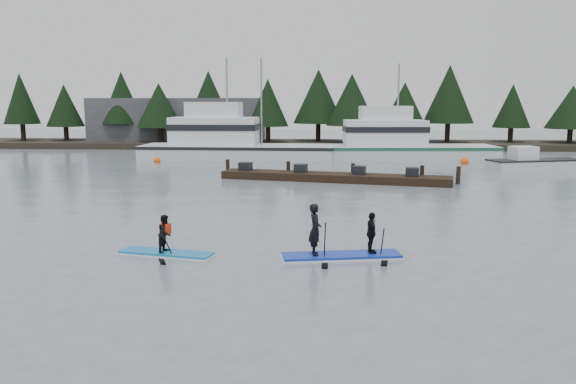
# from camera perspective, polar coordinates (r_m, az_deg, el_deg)

# --- Properties ---
(ground) EXTENTS (160.00, 160.00, 0.00)m
(ground) POSITION_cam_1_polar(r_m,az_deg,el_deg) (16.33, -1.26, -7.15)
(ground) COLOR slate
(ground) RESTS_ON ground
(far_shore) EXTENTS (70.00, 8.00, 0.60)m
(far_shore) POSITION_cam_1_polar(r_m,az_deg,el_deg) (57.80, 2.13, 4.86)
(far_shore) COLOR #2D281E
(far_shore) RESTS_ON ground
(treeline) EXTENTS (60.00, 4.00, 8.00)m
(treeline) POSITION_cam_1_polar(r_m,az_deg,el_deg) (57.82, 2.13, 4.56)
(treeline) COLOR black
(treeline) RESTS_ON ground
(waterfront_building) EXTENTS (18.00, 6.00, 5.00)m
(waterfront_building) POSITION_cam_1_polar(r_m,az_deg,el_deg) (61.59, -11.05, 7.01)
(waterfront_building) COLOR #4C4C51
(waterfront_building) RESTS_ON ground
(fishing_boat_large) EXTENTS (15.57, 4.70, 8.98)m
(fishing_boat_large) POSITION_cam_1_polar(r_m,az_deg,el_deg) (46.07, -5.77, 4.19)
(fishing_boat_large) COLOR silver
(fishing_boat_large) RESTS_ON ground
(fishing_boat_medium) EXTENTS (14.50, 4.94, 8.53)m
(fishing_boat_medium) POSITION_cam_1_polar(r_m,az_deg,el_deg) (46.35, 11.32, 4.02)
(fishing_boat_medium) COLOR silver
(fishing_boat_medium) RESTS_ON ground
(skiff) EXTENTS (6.65, 3.56, 0.74)m
(skiff) POSITION_cam_1_polar(r_m,az_deg,el_deg) (41.65, 23.80, 2.54)
(skiff) COLOR silver
(skiff) RESTS_ON ground
(floating_dock) EXTENTS (13.52, 4.73, 0.45)m
(floating_dock) POSITION_cam_1_polar(r_m,az_deg,el_deg) (32.97, 4.66, 1.50)
(floating_dock) COLOR black
(floating_dock) RESTS_ON ground
(buoy_c) EXTENTS (0.60, 0.60, 0.60)m
(buoy_c) POSITION_cam_1_polar(r_m,az_deg,el_deg) (44.41, 17.50, 2.78)
(buoy_c) COLOR #FF540C
(buoy_c) RESTS_ON ground
(buoy_a) EXTENTS (0.52, 0.52, 0.52)m
(buoy_a) POSITION_cam_1_polar(r_m,az_deg,el_deg) (44.31, -13.16, 2.94)
(buoy_a) COLOR #FF540C
(buoy_a) RESTS_ON ground
(paddleboard_solo) EXTENTS (2.97, 1.32, 1.76)m
(paddleboard_solo) POSITION_cam_1_polar(r_m,az_deg,el_deg) (17.38, -12.31, -4.96)
(paddleboard_solo) COLOR #136FBA
(paddleboard_solo) RESTS_ON ground
(paddleboard_duo) EXTENTS (3.61, 1.49, 2.11)m
(paddleboard_duo) POSITION_cam_1_polar(r_m,az_deg,el_deg) (16.71, 5.45, -4.94)
(paddleboard_duo) COLOR #112EA8
(paddleboard_duo) RESTS_ON ground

